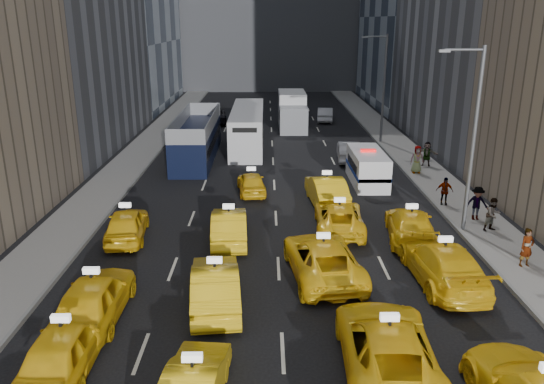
{
  "coord_description": "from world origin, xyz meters",
  "views": [
    {
      "loc": [
        -0.5,
        -12.45,
        10.07
      ],
      "look_at": [
        -0.23,
        12.36,
        2.0
      ],
      "focal_mm": 35.0,
      "sensor_mm": 36.0,
      "label": 1
    }
  ],
  "objects_px": {
    "nypd_van": "(367,168)",
    "pedestrian_0": "(527,247)",
    "box_truck": "(292,111)",
    "city_bus": "(248,128)",
    "double_decker": "(197,137)"
  },
  "relations": [
    {
      "from": "nypd_van",
      "to": "city_bus",
      "type": "relative_size",
      "value": 0.44
    },
    {
      "from": "double_decker",
      "to": "pedestrian_0",
      "type": "relative_size",
      "value": 6.9
    },
    {
      "from": "double_decker",
      "to": "city_bus",
      "type": "distance_m",
      "value": 5.45
    },
    {
      "from": "box_truck",
      "to": "pedestrian_0",
      "type": "height_order",
      "value": "box_truck"
    },
    {
      "from": "box_truck",
      "to": "nypd_van",
      "type": "bearing_deg",
      "value": -76.31
    },
    {
      "from": "nypd_van",
      "to": "double_decker",
      "type": "relative_size",
      "value": 0.47
    },
    {
      "from": "double_decker",
      "to": "box_truck",
      "type": "height_order",
      "value": "box_truck"
    },
    {
      "from": "double_decker",
      "to": "pedestrian_0",
      "type": "distance_m",
      "value": 25.04
    },
    {
      "from": "nypd_van",
      "to": "pedestrian_0",
      "type": "distance_m",
      "value": 13.29
    },
    {
      "from": "city_bus",
      "to": "box_truck",
      "type": "relative_size",
      "value": 1.63
    },
    {
      "from": "nypd_van",
      "to": "city_bus",
      "type": "xyz_separation_m",
      "value": [
        -8.05,
        10.59,
        0.54
      ]
    },
    {
      "from": "pedestrian_0",
      "to": "city_bus",
      "type": "bearing_deg",
      "value": 106.41
    },
    {
      "from": "box_truck",
      "to": "double_decker",
      "type": "bearing_deg",
      "value": -121.74
    },
    {
      "from": "double_decker",
      "to": "city_bus",
      "type": "bearing_deg",
      "value": 51.93
    },
    {
      "from": "city_bus",
      "to": "box_truck",
      "type": "distance_m",
      "value": 8.83
    }
  ]
}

